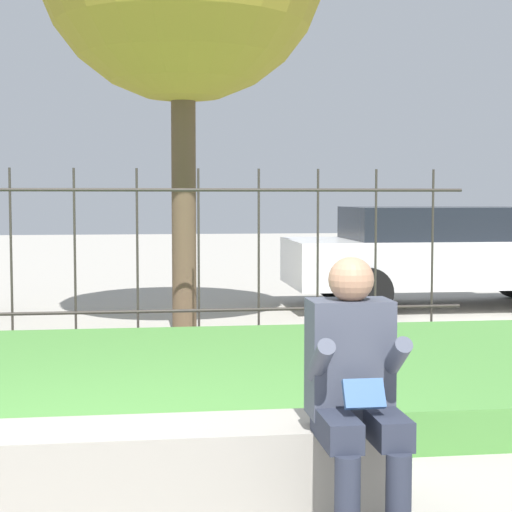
{
  "coord_description": "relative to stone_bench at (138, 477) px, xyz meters",
  "views": [
    {
      "loc": [
        0.31,
        -3.97,
        1.51
      ],
      "look_at": [
        1.13,
        1.96,
        1.09
      ],
      "focal_mm": 60.0,
      "sensor_mm": 36.0,
      "label": 1
    }
  ],
  "objects": [
    {
      "name": "iron_fence",
      "position": [
        -0.3,
        4.57,
        0.74
      ],
      "size": [
        7.31,
        0.03,
        1.78
      ],
      "color": "#332D28",
      "rests_on": "ground_plane"
    },
    {
      "name": "stone_bench",
      "position": [
        0.0,
        0.0,
        0.0
      ],
      "size": [
        2.48,
        0.47,
        0.43
      ],
      "color": "gray",
      "rests_on": "ground_plane"
    },
    {
      "name": "person_seated_reader",
      "position": [
        0.98,
        -0.27,
        0.48
      ],
      "size": [
        0.42,
        0.73,
        1.23
      ],
      "color": "black",
      "rests_on": "ground_plane"
    },
    {
      "name": "grass_berm",
      "position": [
        -0.3,
        2.4,
        -0.06
      ],
      "size": [
        9.31,
        3.41,
        0.27
      ],
      "color": "#4C893D",
      "rests_on": "ground_plane"
    },
    {
      "name": "car_parked_right",
      "position": [
        4.15,
        7.12,
        0.54
      ],
      "size": [
        4.39,
        1.97,
        1.36
      ],
      "rotation": [
        0.0,
        0.0,
        -0.01
      ],
      "color": "silver",
      "rests_on": "ground_plane"
    }
  ]
}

